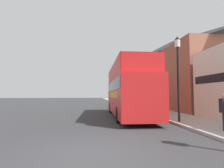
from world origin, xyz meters
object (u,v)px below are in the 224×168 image
(tour_bus, at_px, (128,93))
(parked_car_ahead_of_bus, at_px, (122,103))
(lamp_post_second, at_px, (139,83))
(lamp_post_nearest, at_px, (178,63))

(tour_bus, bearing_deg, parked_car_ahead_of_bus, 85.57)
(tour_bus, relative_size, lamp_post_second, 2.36)
(lamp_post_nearest, xyz_separation_m, lamp_post_second, (0.28, 9.87, -0.54))
(lamp_post_second, bearing_deg, parked_car_ahead_of_bus, 142.81)
(parked_car_ahead_of_bus, relative_size, lamp_post_second, 1.03)
(parked_car_ahead_of_bus, height_order, lamp_post_nearest, lamp_post_nearest)
(parked_car_ahead_of_bus, xyz_separation_m, lamp_post_nearest, (1.49, -11.21, 2.98))
(tour_bus, height_order, lamp_post_nearest, lamp_post_nearest)
(parked_car_ahead_of_bus, bearing_deg, tour_bus, -96.61)
(lamp_post_nearest, bearing_deg, tour_bus, 121.33)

